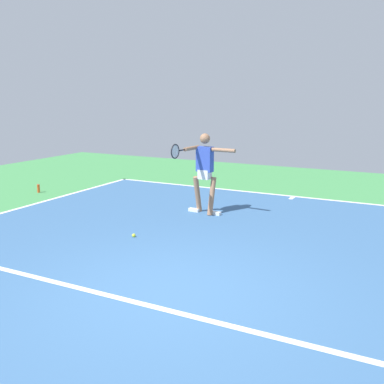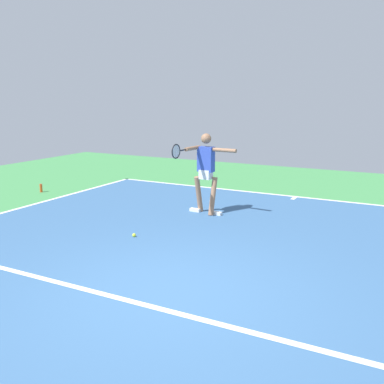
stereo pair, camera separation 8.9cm
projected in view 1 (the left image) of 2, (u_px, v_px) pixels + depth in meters
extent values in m
plane|color=#428E4C|center=(171.00, 293.00, 5.62)|extent=(21.98, 21.98, 0.00)
cube|color=#38608E|center=(171.00, 293.00, 5.62)|extent=(10.59, 12.68, 0.00)
cube|color=white|center=(294.00, 196.00, 11.10)|extent=(10.59, 0.10, 0.01)
cube|color=white|center=(153.00, 307.00, 5.25)|extent=(7.94, 0.10, 0.01)
cube|color=white|center=(292.00, 198.00, 10.92)|extent=(0.10, 0.30, 0.01)
cylinder|color=#9E7051|center=(212.00, 196.00, 9.33)|extent=(0.13, 0.29, 0.82)
cube|color=white|center=(215.00, 213.00, 9.36)|extent=(0.25, 0.12, 0.07)
cylinder|color=#9E7051|center=(198.00, 194.00, 9.51)|extent=(0.13, 0.29, 0.82)
cube|color=white|center=(194.00, 210.00, 9.63)|extent=(0.25, 0.12, 0.07)
cube|color=white|center=(205.00, 174.00, 9.32)|extent=(0.26, 0.22, 0.20)
cube|color=#334CB2|center=(205.00, 159.00, 9.25)|extent=(0.35, 0.20, 0.53)
sphere|color=#9E7051|center=(205.00, 139.00, 9.16)|extent=(0.22, 0.22, 0.22)
cylinder|color=#9E7051|center=(223.00, 150.00, 8.99)|extent=(0.54, 0.12, 0.08)
cylinder|color=#9E7051|center=(191.00, 148.00, 9.06)|extent=(0.12, 0.54, 0.08)
cylinder|color=black|center=(182.00, 150.00, 8.75)|extent=(0.04, 0.22, 0.03)
torus|color=black|center=(175.00, 151.00, 8.54)|extent=(0.04, 0.29, 0.29)
cylinder|color=silver|center=(175.00, 151.00, 8.54)|extent=(0.02, 0.25, 0.25)
sphere|color=#CCE033|center=(134.00, 235.00, 7.86)|extent=(0.07, 0.07, 0.07)
cylinder|color=#D84C1E|center=(38.00, 188.00, 11.53)|extent=(0.07, 0.07, 0.22)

